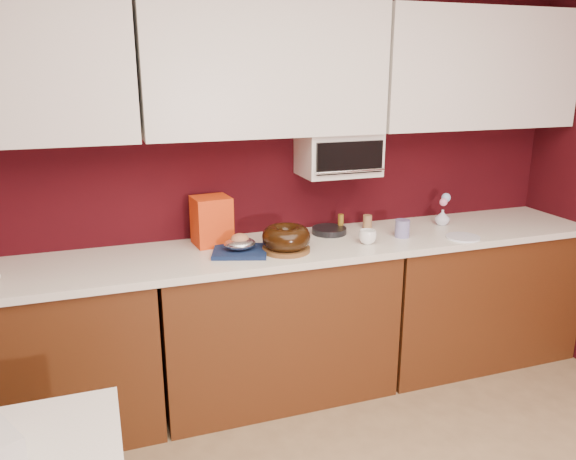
# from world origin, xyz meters

# --- Properties ---
(wall_back) EXTENTS (4.00, 0.02, 2.50)m
(wall_back) POSITION_xyz_m (0.00, 2.25, 1.25)
(wall_back) COLOR #37070C
(wall_back) RESTS_ON floor
(base_cabinet_left) EXTENTS (1.31, 0.58, 0.86)m
(base_cabinet_left) POSITION_xyz_m (-1.33, 1.94, 0.43)
(base_cabinet_left) COLOR #4F260F
(base_cabinet_left) RESTS_ON floor
(base_cabinet_center) EXTENTS (1.31, 0.58, 0.86)m
(base_cabinet_center) POSITION_xyz_m (0.00, 1.94, 0.43)
(base_cabinet_center) COLOR #4F260F
(base_cabinet_center) RESTS_ON floor
(base_cabinet_right) EXTENTS (1.31, 0.58, 0.86)m
(base_cabinet_right) POSITION_xyz_m (1.33, 1.94, 0.43)
(base_cabinet_right) COLOR #4F260F
(base_cabinet_right) RESTS_ON floor
(countertop) EXTENTS (4.00, 0.62, 0.04)m
(countertop) POSITION_xyz_m (0.00, 1.94, 0.88)
(countertop) COLOR white
(countertop) RESTS_ON base_cabinet_center
(upper_cabinet_center) EXTENTS (1.31, 0.33, 0.70)m
(upper_cabinet_center) POSITION_xyz_m (0.00, 2.08, 1.85)
(upper_cabinet_center) COLOR white
(upper_cabinet_center) RESTS_ON wall_back
(upper_cabinet_right) EXTENTS (1.31, 0.33, 0.70)m
(upper_cabinet_right) POSITION_xyz_m (1.33, 2.08, 1.85)
(upper_cabinet_right) COLOR white
(upper_cabinet_right) RESTS_ON wall_back
(toaster_oven) EXTENTS (0.45, 0.30, 0.25)m
(toaster_oven) POSITION_xyz_m (0.45, 2.10, 1.38)
(toaster_oven) COLOR white
(toaster_oven) RESTS_ON upper_cabinet_center
(toaster_oven_door) EXTENTS (0.40, 0.02, 0.18)m
(toaster_oven_door) POSITION_xyz_m (0.45, 1.94, 1.38)
(toaster_oven_door) COLOR black
(toaster_oven_door) RESTS_ON toaster_oven
(toaster_oven_handle) EXTENTS (0.42, 0.02, 0.02)m
(toaster_oven_handle) POSITION_xyz_m (0.45, 1.93, 1.30)
(toaster_oven_handle) COLOR silver
(toaster_oven_handle) RESTS_ON toaster_oven
(cake_base) EXTENTS (0.30, 0.30, 0.02)m
(cake_base) POSITION_xyz_m (0.04, 1.84, 0.91)
(cake_base) COLOR brown
(cake_base) RESTS_ON countertop
(bundt_cake) EXTENTS (0.33, 0.33, 0.11)m
(bundt_cake) POSITION_xyz_m (0.04, 1.84, 0.98)
(bundt_cake) COLOR black
(bundt_cake) RESTS_ON cake_base
(navy_towel) EXTENTS (0.35, 0.32, 0.02)m
(navy_towel) POSITION_xyz_m (-0.21, 1.89, 0.91)
(navy_towel) COLOR #132249
(navy_towel) RESTS_ON countertop
(foil_ham_nest) EXTENTS (0.19, 0.17, 0.06)m
(foil_ham_nest) POSITION_xyz_m (-0.21, 1.89, 0.96)
(foil_ham_nest) COLOR silver
(foil_ham_nest) RESTS_ON navy_towel
(roasted_ham) EXTENTS (0.12, 0.11, 0.06)m
(roasted_ham) POSITION_xyz_m (-0.21, 1.89, 0.98)
(roasted_ham) COLOR tan
(roasted_ham) RESTS_ON foil_ham_nest
(pandoro_box) EXTENTS (0.22, 0.20, 0.27)m
(pandoro_box) POSITION_xyz_m (-0.31, 2.10, 1.04)
(pandoro_box) COLOR red
(pandoro_box) RESTS_ON countertop
(dark_pan) EXTENTS (0.27, 0.27, 0.04)m
(dark_pan) POSITION_xyz_m (0.39, 2.08, 0.92)
(dark_pan) COLOR black
(dark_pan) RESTS_ON countertop
(coffee_mug) EXTENTS (0.12, 0.12, 0.10)m
(coffee_mug) POSITION_xyz_m (0.52, 1.82, 0.95)
(coffee_mug) COLOR white
(coffee_mug) RESTS_ON countertop
(blue_jar) EXTENTS (0.10, 0.10, 0.10)m
(blue_jar) POSITION_xyz_m (0.77, 1.88, 0.95)
(blue_jar) COLOR navy
(blue_jar) RESTS_ON countertop
(flower_vase) EXTENTS (0.09, 0.09, 0.11)m
(flower_vase) POSITION_xyz_m (1.15, 2.03, 0.96)
(flower_vase) COLOR silver
(flower_vase) RESTS_ON countertop
(flower_pink) EXTENTS (0.05, 0.05, 0.05)m
(flower_pink) POSITION_xyz_m (1.15, 2.03, 1.05)
(flower_pink) COLOR pink
(flower_pink) RESTS_ON flower_vase
(flower_blue) EXTENTS (0.06, 0.06, 0.06)m
(flower_blue) POSITION_xyz_m (1.18, 2.05, 1.07)
(flower_blue) COLOR #9BBEF9
(flower_blue) RESTS_ON flower_vase
(china_plate) EXTENTS (0.20, 0.20, 0.01)m
(china_plate) POSITION_xyz_m (1.09, 1.74, 0.91)
(china_plate) COLOR white
(china_plate) RESTS_ON countertop
(amber_bottle) EXTENTS (0.04, 0.04, 0.10)m
(amber_bottle) POSITION_xyz_m (0.48, 2.12, 0.95)
(amber_bottle) COLOR brown
(amber_bottle) RESTS_ON countertop
(paper_cup) EXTENTS (0.06, 0.06, 0.08)m
(paper_cup) POSITION_xyz_m (0.66, 2.11, 0.94)
(paper_cup) COLOR olive
(paper_cup) RESTS_ON countertop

